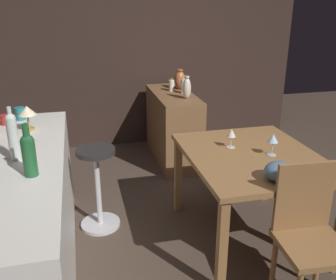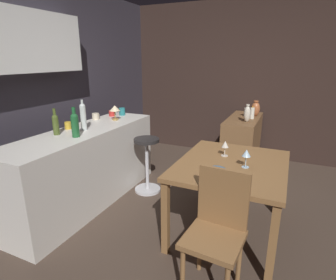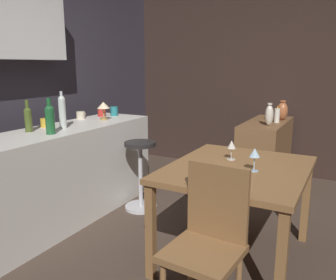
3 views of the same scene
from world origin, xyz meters
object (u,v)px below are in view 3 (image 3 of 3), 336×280
wine_bottle_clear (62,111)px  pillar_candle_tall (270,115)px  dining_table (238,178)px  bar_stool (141,174)px  wine_bottle_green (50,118)px  counter_lamp (104,106)px  fruit_bowl (213,174)px  sideboard_cabinet (265,155)px  cup_red (102,113)px  vase_copper (282,111)px  cup_mustard (44,123)px  wine_glass_right (255,154)px  cup_teal (114,111)px  wine_bottle_olive (28,118)px  chair_near_window (208,240)px  pillar_candle_short (277,115)px  vase_ceramic_ivory (269,115)px  wine_glass_left (232,145)px  cup_cream (81,115)px

wine_bottle_clear → pillar_candle_tall: size_ratio=2.20×
dining_table → bar_stool: bearing=68.9°
wine_bottle_green → counter_lamp: size_ratio=1.60×
wine_bottle_clear → counter_lamp: wine_bottle_clear is taller
fruit_bowl → counter_lamp: 1.88m
sideboard_cabinet → cup_red: (-1.03, 1.65, 0.53)m
dining_table → vase_copper: 1.94m
wine_bottle_clear → cup_mustard: size_ratio=3.23×
wine_glass_right → cup_teal: bearing=65.5°
fruit_bowl → cup_teal: bearing=53.9°
wine_bottle_olive → bar_stool: bearing=-38.5°
cup_teal → counter_lamp: 0.34m
chair_near_window → pillar_candle_short: 2.44m
fruit_bowl → wine_bottle_green: bearing=86.0°
pillar_candle_short → vase_ceramic_ivory: vase_ceramic_ivory is taller
counter_lamp → pillar_candle_short: counter_lamp is taller
wine_glass_left → cup_red: cup_red is taller
wine_bottle_olive → pillar_candle_short: bearing=-40.2°
dining_table → chair_near_window: bearing=-175.6°
dining_table → wine_bottle_green: size_ratio=3.79×
cup_red → cup_teal: bearing=-40.8°
pillar_candle_short → vase_copper: bearing=-4.1°
bar_stool → vase_copper: (1.47, -1.11, 0.55)m
bar_stool → cup_red: (0.24, 0.67, 0.56)m
wine_glass_right → wine_bottle_clear: (-0.03, 1.80, 0.20)m
fruit_bowl → wine_bottle_olive: size_ratio=0.69×
counter_lamp → pillar_candle_short: 1.99m
wine_bottle_olive → pillar_candle_short: (2.05, -1.73, -0.12)m
counter_lamp → wine_bottle_clear: bearing=177.4°
bar_stool → wine_glass_left: 1.18m
pillar_candle_tall → cup_mustard: bearing=139.2°
sideboard_cabinet → cup_red: 2.01m
dining_table → cup_teal: (0.80, 1.74, 0.30)m
bar_stool → wine_bottle_green: size_ratio=2.31×
wine_glass_left → vase_copper: bearing=-2.0°
cup_teal → fruit_bowl: bearing=-126.1°
cup_mustard → counter_lamp: counter_lamp is taller
wine_bottle_clear → cup_mustard: wine_bottle_clear is taller
sideboard_cabinet → cup_cream: cup_cream is taller
cup_red → vase_ceramic_ivory: 1.89m
wine_bottle_olive → vase_copper: bearing=-37.5°
cup_cream → counter_lamp: counter_lamp is taller
wine_glass_right → chair_near_window: bearing=173.5°
cup_red → cup_cream: size_ratio=0.98×
pillar_candle_short → fruit_bowl: bearing=-179.0°
sideboard_cabinet → pillar_candle_tall: (0.12, -0.01, 0.48)m
vase_ceramic_ivory → counter_lamp: bearing=121.8°
wine_bottle_olive → pillar_candle_tall: wine_bottle_olive is taller
wine_bottle_green → cup_cream: wine_bottle_green is taller
pillar_candle_tall → bar_stool: bearing=144.6°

